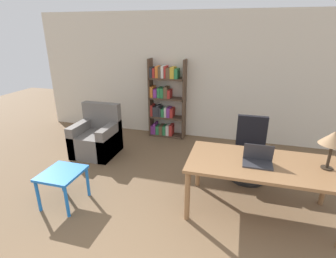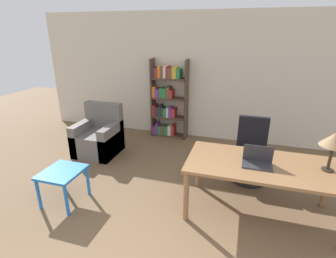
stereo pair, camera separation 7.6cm
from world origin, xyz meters
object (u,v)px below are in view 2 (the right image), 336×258
(table_lamp, at_px, (334,140))
(office_chair, at_px, (251,153))
(desk, at_px, (262,169))
(laptop, at_px, (257,161))
(side_table_blue, at_px, (62,176))
(armchair, at_px, (99,138))
(bookshelf, at_px, (167,101))

(table_lamp, relative_size, office_chair, 0.47)
(table_lamp, bearing_deg, office_chair, 135.22)
(desk, xyz_separation_m, laptop, (-0.07, -0.04, 0.13))
(office_chair, relative_size, side_table_blue, 1.82)
(armchair, relative_size, bookshelf, 0.55)
(table_lamp, relative_size, bookshelf, 0.28)
(table_lamp, xyz_separation_m, bookshelf, (-2.72, 2.24, -0.31))
(side_table_blue, xyz_separation_m, armchair, (-0.39, 1.57, -0.10))
(table_lamp, relative_size, side_table_blue, 0.85)
(office_chair, distance_m, side_table_blue, 2.89)
(office_chair, xyz_separation_m, bookshelf, (-1.86, 1.39, 0.37))
(desk, height_order, side_table_blue, desk)
(armchair, bearing_deg, office_chair, -2.29)
(office_chair, xyz_separation_m, side_table_blue, (-2.49, -1.46, -0.03))
(desk, distance_m, laptop, 0.16)
(laptop, bearing_deg, table_lamp, 7.44)
(side_table_blue, bearing_deg, desk, 11.75)
(desk, distance_m, bookshelf, 3.04)
(desk, relative_size, office_chair, 1.83)
(office_chair, bearing_deg, desk, -82.30)
(office_chair, bearing_deg, bookshelf, 143.25)
(desk, distance_m, armchair, 3.19)
(bookshelf, bearing_deg, table_lamp, -39.50)
(table_lamp, bearing_deg, desk, -175.26)
(side_table_blue, bearing_deg, table_lamp, 10.23)
(office_chair, bearing_deg, side_table_blue, -149.65)
(desk, bearing_deg, laptop, -147.59)
(armchair, distance_m, bookshelf, 1.70)
(desk, distance_m, office_chair, 0.95)
(armchair, height_order, bookshelf, bookshelf)
(desk, bearing_deg, table_lamp, 4.74)
(laptop, relative_size, office_chair, 0.35)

